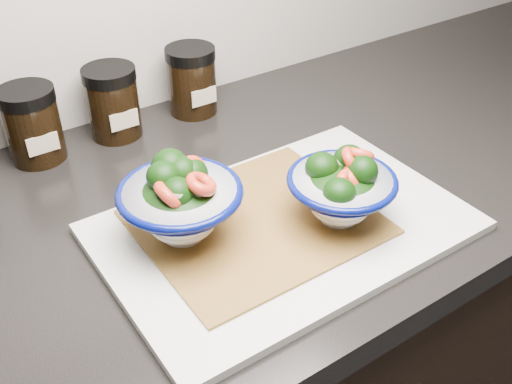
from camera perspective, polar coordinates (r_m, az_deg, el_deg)
countertop at (r=0.83m, az=-3.70°, el=-1.77°), size 3.50×0.60×0.04m
cutting_board at (r=0.76m, az=2.63°, el=-3.34°), size 0.45×0.30×0.01m
bamboo_mat at (r=0.75m, az=0.00°, el=-2.84°), size 0.28×0.24×0.00m
bowl_left at (r=0.71m, az=-7.21°, el=-0.88°), size 0.15×0.15×0.10m
bowl_right at (r=0.74m, az=8.16°, el=0.27°), size 0.14×0.14×0.10m
spice_jar_b at (r=0.93m, az=-20.52°, el=6.04°), size 0.08×0.08×0.11m
spice_jar_c at (r=0.96m, az=-13.48°, el=8.31°), size 0.08×0.08×0.11m
spice_jar_d at (r=1.01m, az=-6.13°, el=10.53°), size 0.08×0.08×0.11m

